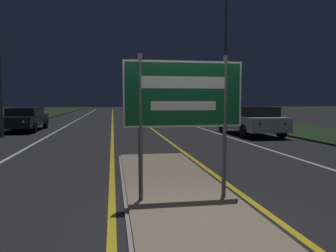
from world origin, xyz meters
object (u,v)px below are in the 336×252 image
object	(u,v)px
car_receding_0	(251,120)
warning_sign	(228,103)
highway_sign	(184,100)
car_receding_2	(148,109)
car_approaching_0	(25,118)
car_receding_3	(164,107)
car_receding_1	(160,112)
streetlight_right_near	(226,27)

from	to	relation	value
car_receding_0	warning_sign	xyz separation A→B (m)	(3.06, 11.71, 0.70)
highway_sign	car_receding_2	world-z (taller)	highway_sign
car_receding_2	car_approaching_0	size ratio (longest dim) A/B	0.99
highway_sign	car_receding_3	bearing A→B (deg)	81.62
highway_sign	car_receding_1	distance (m)	22.03
highway_sign	car_receding_0	xyz separation A→B (m)	(5.55, 9.96, -0.97)
car_receding_3	car_receding_0	bearing A→B (deg)	-90.33
car_receding_0	car_approaching_0	size ratio (longest dim) A/B	0.98
highway_sign	warning_sign	xyz separation A→B (m)	(8.61, 21.68, -0.28)
highway_sign	warning_sign	size ratio (longest dim) A/B	1.04
car_receding_0	car_approaching_0	world-z (taller)	car_receding_0
car_receding_1	car_receding_3	size ratio (longest dim) A/B	1.06
car_receding_2	highway_sign	bearing A→B (deg)	-94.99
highway_sign	streetlight_right_near	size ratio (longest dim) A/B	0.24
highway_sign	warning_sign	bearing A→B (deg)	68.33
car_receding_0	highway_sign	bearing A→B (deg)	-119.14
highway_sign	car_receding_2	xyz separation A→B (m)	(2.68, 30.64, -0.98)
streetlight_right_near	car_receding_2	bearing A→B (deg)	105.70
warning_sign	highway_sign	bearing A→B (deg)	-111.67
car_receding_1	car_receding_2	world-z (taller)	car_receding_1
car_receding_3	warning_sign	world-z (taller)	warning_sign
car_receding_1	highway_sign	bearing A→B (deg)	-97.26
car_receding_0	streetlight_right_near	bearing A→B (deg)	81.20
car_receding_3	car_approaching_0	xyz separation A→B (m)	(-11.75, -24.57, -0.11)
car_receding_0	car_receding_1	world-z (taller)	car_receding_1
streetlight_right_near	highway_sign	bearing A→B (deg)	-111.56
streetlight_right_near	warning_sign	distance (m)	7.51
streetlight_right_near	car_receding_0	distance (m)	9.04
streetlight_right_near	car_receding_1	world-z (taller)	streetlight_right_near
car_receding_2	car_approaching_0	world-z (taller)	car_receding_2
car_receding_2	car_receding_3	distance (m)	8.73
car_receding_3	car_receding_1	bearing A→B (deg)	-99.81
car_receding_2	warning_sign	world-z (taller)	warning_sign
streetlight_right_near	car_receding_3	xyz separation A→B (m)	(-0.88, 22.13, -5.90)
car_approaching_0	warning_sign	bearing A→B (deg)	26.87
car_receding_2	streetlight_right_near	bearing A→B (deg)	-74.30
car_receding_3	streetlight_right_near	bearing A→B (deg)	-87.73
warning_sign	car_approaching_0	bearing A→B (deg)	-153.13
car_receding_3	highway_sign	bearing A→B (deg)	-98.38
car_receding_2	warning_sign	size ratio (longest dim) A/B	2.10
car_approaching_0	car_receding_2	bearing A→B (deg)	62.03
highway_sign	streetlight_right_near	xyz separation A→B (m)	(6.60, 16.70, 4.97)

